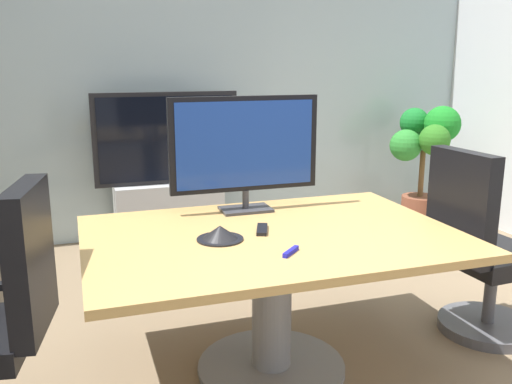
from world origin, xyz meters
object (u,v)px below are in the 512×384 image
conference_phone (220,234)px  remote_control (262,229)px  wall_display_unit (168,195)px  tv_monitor (245,147)px  conference_table (272,269)px  potted_plant (424,152)px  office_chair_right (481,260)px

conference_phone → remote_control: 0.24m
remote_control → wall_display_unit: bearing=113.8°
tv_monitor → wall_display_unit: size_ratio=0.64×
conference_table → remote_control: size_ratio=10.57×
conference_table → tv_monitor: bearing=89.8°
tv_monitor → wall_display_unit: 1.84m
wall_display_unit → remote_control: (0.11, -2.12, 0.30)m
potted_plant → conference_phone: potted_plant is taller
potted_plant → wall_display_unit: bearing=174.7°
conference_phone → remote_control: size_ratio=1.29×
conference_table → conference_phone: (-0.27, -0.02, 0.22)m
tv_monitor → remote_control: bearing=-95.5°
conference_table → office_chair_right: (1.26, -0.02, -0.09)m
conference_phone → remote_control: bearing=16.0°
office_chair_right → tv_monitor: size_ratio=1.30×
office_chair_right → remote_control: 1.33m
tv_monitor → potted_plant: 2.71m
wall_display_unit → potted_plant: bearing=-5.3°
conference_phone → tv_monitor: bearing=60.0°
office_chair_right → tv_monitor: tv_monitor is taller
conference_table → conference_phone: conference_phone is taller
tv_monitor → conference_phone: tv_monitor is taller
tv_monitor → office_chair_right: bearing=-20.2°
office_chair_right → potted_plant: size_ratio=0.95×
potted_plant → remote_control: (-2.27, -1.90, 0.02)m
office_chair_right → wall_display_unit: 2.59m
tv_monitor → potted_plant: bearing=33.9°
conference_table → remote_control: (-0.04, 0.04, 0.20)m
office_chair_right → tv_monitor: (-1.25, 0.46, 0.64)m
conference_table → tv_monitor: tv_monitor is taller
conference_table → conference_phone: bearing=-175.3°
tv_monitor → conference_phone: 0.63m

